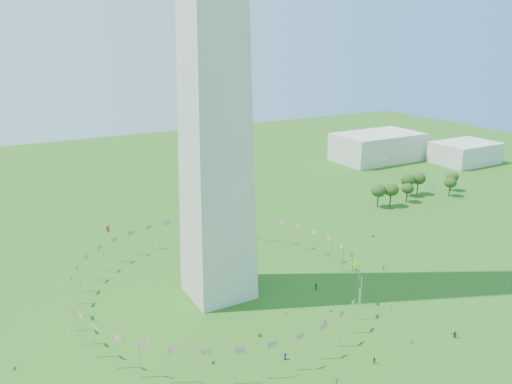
% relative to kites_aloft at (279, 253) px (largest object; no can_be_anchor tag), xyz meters
% --- Properties ---
extents(flag_ring, '(80.24, 80.24, 9.00)m').
position_rel_kites_aloft_xyz_m(flag_ring, '(-5.28, 24.11, -16.57)').
color(flag_ring, silver).
rests_on(flag_ring, ground).
extents(gov_building_east_a, '(50.00, 30.00, 16.00)m').
position_rel_kites_aloft_xyz_m(gov_building_east_a, '(144.72, 124.11, -13.07)').
color(gov_building_east_a, beige).
rests_on(gov_building_east_a, ground).
extents(gov_building_east_b, '(35.00, 25.00, 12.00)m').
position_rel_kites_aloft_xyz_m(gov_building_east_b, '(184.72, 94.11, -15.07)').
color(gov_building_east_b, beige).
rests_on(gov_building_east_b, ground).
extents(kites_aloft, '(120.80, 78.94, 39.09)m').
position_rel_kites_aloft_xyz_m(kites_aloft, '(0.00, 0.00, 0.00)').
color(kites_aloft, yellow).
rests_on(kites_aloft, ground).
extents(tree_line_east, '(53.31, 15.60, 10.45)m').
position_rel_kites_aloft_xyz_m(tree_line_east, '(107.48, 59.73, -16.16)').
color(tree_line_east, '#33541C').
rests_on(tree_line_east, ground).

